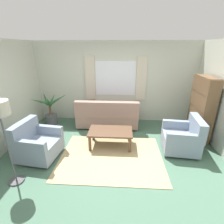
# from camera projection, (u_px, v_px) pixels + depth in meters

# --- Properties ---
(ground_plane) EXTENTS (6.24, 6.24, 0.00)m
(ground_plane) POSITION_uv_depth(u_px,v_px,m) (111.00, 157.00, 3.96)
(ground_plane) COLOR #476B56
(wall_back) EXTENTS (5.32, 0.12, 2.60)m
(wall_back) POSITION_uv_depth(u_px,v_px,m) (116.00, 83.00, 5.59)
(wall_back) COLOR beige
(wall_back) RESTS_ON ground_plane
(window_with_curtains) EXTENTS (1.98, 0.07, 1.40)m
(window_with_curtains) POSITION_uv_depth(u_px,v_px,m) (116.00, 79.00, 5.46)
(window_with_curtains) COLOR white
(area_rug) EXTENTS (2.36, 1.82, 0.01)m
(area_rug) POSITION_uv_depth(u_px,v_px,m) (111.00, 157.00, 3.96)
(area_rug) COLOR tan
(area_rug) RESTS_ON ground_plane
(couch) EXTENTS (1.90, 0.82, 0.92)m
(couch) POSITION_uv_depth(u_px,v_px,m) (107.00, 116.00, 5.33)
(couch) COLOR gray
(couch) RESTS_ON ground_plane
(armchair_left) EXTENTS (0.92, 0.93, 0.88)m
(armchair_left) POSITION_uv_depth(u_px,v_px,m) (37.00, 144.00, 3.85)
(armchair_left) COLOR gray
(armchair_left) RESTS_ON ground_plane
(armchair_right) EXTENTS (0.90, 0.92, 0.88)m
(armchair_right) POSITION_uv_depth(u_px,v_px,m) (183.00, 138.00, 4.09)
(armchair_right) COLOR gray
(armchair_right) RESTS_ON ground_plane
(coffee_table) EXTENTS (1.10, 0.64, 0.44)m
(coffee_table) POSITION_uv_depth(u_px,v_px,m) (110.00, 133.00, 4.27)
(coffee_table) COLOR brown
(coffee_table) RESTS_ON ground_plane
(potted_plant) EXTENTS (1.04, 0.97, 1.07)m
(potted_plant) POSITION_uv_depth(u_px,v_px,m) (51.00, 113.00, 5.51)
(potted_plant) COLOR #56565B
(potted_plant) RESTS_ON ground_plane
(bookshelf) EXTENTS (0.30, 0.94, 1.72)m
(bookshelf) POSITION_uv_depth(u_px,v_px,m) (201.00, 108.00, 4.53)
(bookshelf) COLOR brown
(bookshelf) RESTS_ON ground_plane
(standing_lamp) EXTENTS (0.35, 0.35, 1.62)m
(standing_lamp) POSITION_uv_depth(u_px,v_px,m) (0.00, 116.00, 2.75)
(standing_lamp) COLOR #4C4C51
(standing_lamp) RESTS_ON ground_plane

